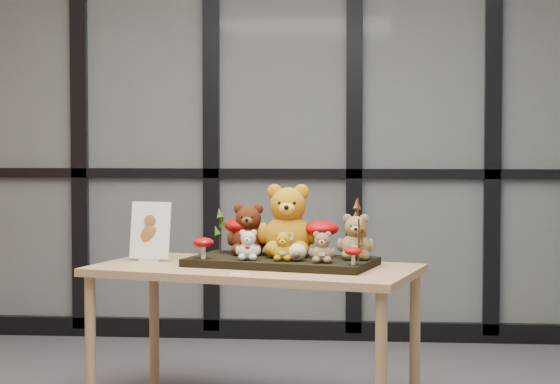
# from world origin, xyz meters

# --- Properties ---
(room_shell) EXTENTS (5.00, 5.00, 5.00)m
(room_shell) POSITION_xyz_m (0.00, 0.00, 1.68)
(room_shell) COLOR #B2AFA8
(room_shell) RESTS_ON floor
(glass_partition) EXTENTS (4.90, 0.06, 2.78)m
(glass_partition) POSITION_xyz_m (-0.00, 2.47, 1.42)
(glass_partition) COLOR #2D383F
(glass_partition) RESTS_ON floor
(display_table) EXTENTS (1.60, 1.08, 0.68)m
(display_table) POSITION_xyz_m (0.02, 0.73, 0.62)
(display_table) COLOR #A48259
(display_table) RESTS_ON floor
(diorama_tray) EXTENTS (0.92, 0.62, 0.04)m
(diorama_tray) POSITION_xyz_m (0.14, 0.75, 0.70)
(diorama_tray) COLOR black
(diorama_tray) RESTS_ON display_table
(bear_pooh_yellow) EXTENTS (0.34, 0.32, 0.37)m
(bear_pooh_yellow) POSITION_xyz_m (0.17, 0.83, 0.90)
(bear_pooh_yellow) COLOR #B97B10
(bear_pooh_yellow) RESTS_ON diorama_tray
(bear_brown_medium) EXTENTS (0.24, 0.23, 0.27)m
(bear_brown_medium) POSITION_xyz_m (-0.02, 0.88, 0.85)
(bear_brown_medium) COLOR #431B0A
(bear_brown_medium) RESTS_ON diorama_tray
(bear_tan_back) EXTENTS (0.21, 0.20, 0.23)m
(bear_tan_back) POSITION_xyz_m (0.48, 0.73, 0.83)
(bear_tan_back) COLOR olive
(bear_tan_back) RESTS_ON diorama_tray
(bear_small_yellow) EXTENTS (0.13, 0.12, 0.14)m
(bear_small_yellow) POSITION_xyz_m (0.16, 0.65, 0.79)
(bear_small_yellow) COLOR #AE7F0A
(bear_small_yellow) RESTS_ON diorama_tray
(bear_white_bow) EXTENTS (0.14, 0.13, 0.15)m
(bear_white_bow) POSITION_xyz_m (0.00, 0.66, 0.80)
(bear_white_bow) COLOR beige
(bear_white_bow) RESTS_ON diorama_tray
(bear_beige_small) EXTENTS (0.14, 0.13, 0.15)m
(bear_beige_small) POSITION_xyz_m (0.34, 0.59, 0.80)
(bear_beige_small) COLOR olive
(bear_beige_small) RESTS_ON diorama_tray
(plush_cream_hedgehog) EXTENTS (0.08, 0.07, 0.09)m
(plush_cream_hedgehog) POSITION_xyz_m (0.22, 0.64, 0.76)
(plush_cream_hedgehog) COLOR beige
(plush_cream_hedgehog) RESTS_ON diorama_tray
(mushroom_back_left) EXTENTS (0.17, 0.17, 0.19)m
(mushroom_back_left) POSITION_xyz_m (-0.06, 0.92, 0.81)
(mushroom_back_left) COLOR #9A0504
(mushroom_back_left) RESTS_ON diorama_tray
(mushroom_back_right) EXTENTS (0.17, 0.17, 0.18)m
(mushroom_back_right) POSITION_xyz_m (0.32, 0.83, 0.81)
(mushroom_back_right) COLOR #9A0504
(mushroom_back_right) RESTS_ON diorama_tray
(mushroom_front_left) EXTENTS (0.10, 0.10, 0.11)m
(mushroom_front_left) POSITION_xyz_m (-0.21, 0.69, 0.77)
(mushroom_front_left) COLOR #9A0504
(mushroom_front_left) RESTS_ON diorama_tray
(mushroom_front_right) EXTENTS (0.08, 0.08, 0.08)m
(mushroom_front_right) POSITION_xyz_m (0.48, 0.52, 0.76)
(mushroom_front_right) COLOR #9A0504
(mushroom_front_right) RESTS_ON diorama_tray
(sprig_green_far_left) EXTENTS (0.05, 0.05, 0.21)m
(sprig_green_far_left) POSITION_xyz_m (-0.17, 0.95, 0.83)
(sprig_green_far_left) COLOR #163B0D
(sprig_green_far_left) RESTS_ON diorama_tray
(sprig_green_mid_left) EXTENTS (0.05, 0.05, 0.20)m
(sprig_green_mid_left) POSITION_xyz_m (-0.06, 0.97, 0.82)
(sprig_green_mid_left) COLOR #163B0D
(sprig_green_mid_left) RESTS_ON diorama_tray
(sprig_dry_far_right) EXTENTS (0.05, 0.05, 0.28)m
(sprig_dry_far_right) POSITION_xyz_m (0.49, 0.75, 0.86)
(sprig_dry_far_right) COLOR brown
(sprig_dry_far_right) RESTS_ON diorama_tray
(sprig_dry_mid_right) EXTENTS (0.05, 0.05, 0.19)m
(sprig_dry_mid_right) POSITION_xyz_m (0.50, 0.64, 0.82)
(sprig_dry_mid_right) COLOR brown
(sprig_dry_mid_right) RESTS_ON diorama_tray
(sprig_green_centre) EXTENTS (0.05, 0.05, 0.20)m
(sprig_green_centre) POSITION_xyz_m (0.14, 0.92, 0.82)
(sprig_green_centre) COLOR #163B0D
(sprig_green_centre) RESTS_ON diorama_tray
(sign_holder) EXTENTS (0.20, 0.08, 0.28)m
(sign_holder) POSITION_xyz_m (-0.50, 0.88, 0.81)
(sign_holder) COLOR silver
(sign_holder) RESTS_ON display_table
(label_card) EXTENTS (0.08, 0.03, 0.00)m
(label_card) POSITION_xyz_m (-0.01, 0.43, 0.68)
(label_card) COLOR white
(label_card) RESTS_ON display_table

